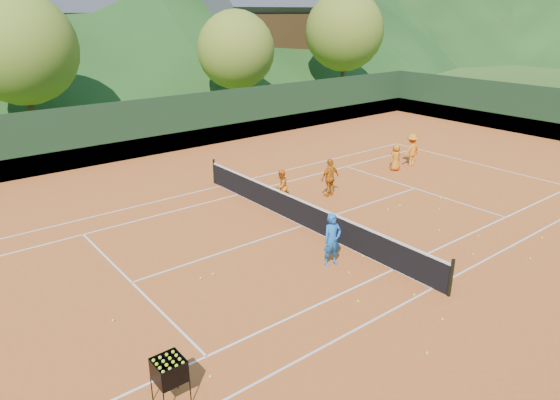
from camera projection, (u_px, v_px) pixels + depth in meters
ground at (303, 226)px, 17.80m from camera, size 400.00×400.00×0.00m
clay_court at (303, 226)px, 17.80m from camera, size 40.00×24.00×0.02m
coach at (332, 240)px, 14.79m from camera, size 0.66×0.49×1.64m
student_a at (281, 186)px, 19.67m from camera, size 0.80×0.70×1.38m
student_b at (330, 178)px, 20.34m from camera, size 0.94×0.41×1.60m
student_c at (396, 157)px, 23.73m from camera, size 0.70×0.54×1.29m
student_d at (411, 150)px, 24.38m from camera, size 1.04×0.60×1.60m
tennis_ball_0 at (473, 254)px, 15.63m from camera, size 0.07×0.07×0.07m
tennis_ball_1 at (427, 353)px, 11.12m from camera, size 0.07×0.07×0.07m
tennis_ball_2 at (400, 205)px, 19.54m from camera, size 0.07×0.07×0.07m
tennis_ball_3 at (201, 278)px, 14.23m from camera, size 0.07×0.07×0.07m
tennis_ball_4 at (210, 377)px, 10.41m from camera, size 0.07×0.07×0.07m
tennis_ball_5 at (439, 209)px, 19.24m from camera, size 0.07×0.07×0.07m
tennis_ball_6 at (368, 244)px, 16.34m from camera, size 0.07×0.07×0.07m
tennis_ball_8 at (542, 238)px, 16.76m from camera, size 0.07×0.07×0.07m
tennis_ball_9 at (530, 259)px, 15.34m from camera, size 0.07×0.07×0.07m
tennis_ball_11 at (349, 273)px, 14.53m from camera, size 0.07×0.07×0.07m
tennis_ball_12 at (478, 236)px, 16.91m from camera, size 0.07×0.07×0.07m
tennis_ball_13 at (388, 209)px, 19.16m from camera, size 0.07×0.07×0.07m
tennis_ball_14 at (213, 274)px, 14.46m from camera, size 0.07×0.07×0.07m
tennis_ball_15 at (113, 320)px, 12.29m from camera, size 0.07×0.07×0.07m
tennis_ball_16 at (439, 230)px, 17.32m from camera, size 0.07×0.07×0.07m
tennis_ball_17 at (441, 198)px, 20.30m from camera, size 0.07×0.07×0.07m
tennis_ball_18 at (414, 295)px, 13.40m from camera, size 0.07×0.07×0.07m
tennis_ball_21 at (363, 256)px, 15.52m from camera, size 0.07×0.07×0.07m
tennis_ball_22 at (358, 301)px, 13.11m from camera, size 0.07×0.07×0.07m
tennis_ball_23 at (442, 319)px, 12.34m from camera, size 0.07×0.07×0.07m
court_lines at (303, 226)px, 17.79m from camera, size 23.83×11.03×0.00m
tennis_net at (303, 213)px, 17.62m from camera, size 0.10×12.07×1.10m
perimeter_fence at (303, 193)px, 17.35m from camera, size 40.40×24.24×3.00m
ball_hopper at (169, 371)px, 9.52m from camera, size 0.57×0.57×1.00m
chalet_mid at (105, 37)px, 44.39m from camera, size 12.65×8.82×11.45m
chalet_right at (258, 31)px, 49.51m from camera, size 11.50×8.82×11.91m
tree_b at (20, 48)px, 28.26m from camera, size 6.40×6.40×8.40m
tree_c at (236, 50)px, 35.90m from camera, size 5.60×5.60×7.35m
tree_d at (344, 31)px, 43.26m from camera, size 6.80×6.80×8.93m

